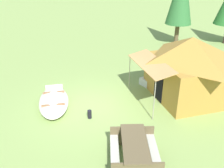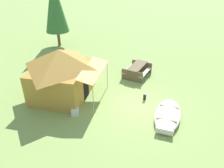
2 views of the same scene
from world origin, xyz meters
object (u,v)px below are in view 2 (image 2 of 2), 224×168
at_px(beached_rowboat, 168,115).
at_px(fuel_can, 145,97).
at_px(picnic_table, 137,69).
at_px(cooler_box, 75,110).
at_px(pine_tree_far_center, 55,4).
at_px(canvas_cabin_tent, 61,72).

height_order(beached_rowboat, fuel_can, beached_rowboat).
bearing_deg(picnic_table, cooler_box, 155.48).
height_order(beached_rowboat, picnic_table, picnic_table).
bearing_deg(pine_tree_far_center, fuel_can, -127.71).
height_order(canvas_cabin_tent, cooler_box, canvas_cabin_tent).
height_order(beached_rowboat, cooler_box, beached_rowboat).
height_order(cooler_box, pine_tree_far_center, pine_tree_far_center).
height_order(beached_rowboat, canvas_cabin_tent, canvas_cabin_tent).
height_order(picnic_table, fuel_can, picnic_table).
bearing_deg(beached_rowboat, canvas_cabin_tent, 84.14).
bearing_deg(canvas_cabin_tent, cooler_box, -136.94).
height_order(beached_rowboat, pine_tree_far_center, pine_tree_far_center).
bearing_deg(picnic_table, canvas_cabin_tent, 133.78).
distance_m(canvas_cabin_tent, cooler_box, 2.41).
xyz_separation_m(beached_rowboat, fuel_can, (1.39, 1.35, -0.02)).
distance_m(picnic_table, fuel_can, 2.95).
bearing_deg(beached_rowboat, pine_tree_far_center, 51.10).
bearing_deg(cooler_box, canvas_cabin_tent, 43.06).
bearing_deg(pine_tree_far_center, canvas_cabin_tent, -151.14).
bearing_deg(beached_rowboat, cooler_box, 100.87).
relative_size(beached_rowboat, picnic_table, 1.36).
bearing_deg(canvas_cabin_tent, beached_rowboat, -95.86).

